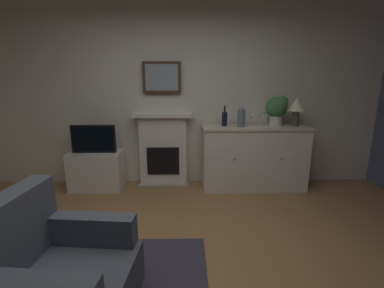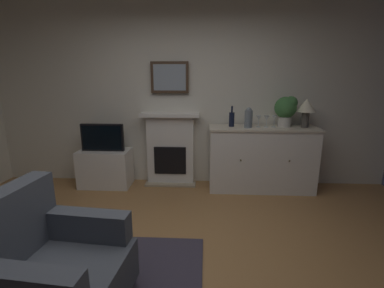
% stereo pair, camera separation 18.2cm
% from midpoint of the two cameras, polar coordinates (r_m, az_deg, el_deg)
% --- Properties ---
extents(ground_plane, '(5.98, 4.41, 0.10)m').
position_cam_midpoint_polar(ground_plane, '(2.58, -5.27, -26.57)').
color(ground_plane, '#9E7042').
rests_on(ground_plane, ground).
extents(wall_rear, '(5.98, 0.06, 2.70)m').
position_cam_midpoint_polar(wall_rear, '(4.15, -3.59, 10.11)').
color(wall_rear, silver).
rests_on(wall_rear, ground_plane).
extents(fireplace_unit, '(0.87, 0.30, 1.10)m').
position_cam_midpoint_polar(fireplace_unit, '(4.17, -7.25, -1.13)').
color(fireplace_unit, white).
rests_on(fireplace_unit, ground_plane).
extents(framed_picture, '(0.55, 0.04, 0.45)m').
position_cam_midpoint_polar(framed_picture, '(4.07, -7.65, 13.61)').
color(framed_picture, '#473323').
extents(sideboard_cabinet, '(1.52, 0.49, 0.93)m').
position_cam_midpoint_polar(sideboard_cabinet, '(4.10, 11.57, -2.76)').
color(sideboard_cabinet, white).
rests_on(sideboard_cabinet, ground_plane).
extents(table_lamp, '(0.26, 0.26, 0.40)m').
position_cam_midpoint_polar(table_lamp, '(4.12, 19.83, 7.36)').
color(table_lamp, '#4C4742').
rests_on(table_lamp, sideboard_cabinet).
extents(wine_bottle, '(0.08, 0.08, 0.29)m').
position_cam_midpoint_polar(wine_bottle, '(3.93, 5.49, 5.31)').
color(wine_bottle, black).
rests_on(wine_bottle, sideboard_cabinet).
extents(wine_glass_left, '(0.07, 0.07, 0.16)m').
position_cam_midpoint_polar(wine_glass_left, '(3.95, 10.94, 5.38)').
color(wine_glass_left, silver).
rests_on(wine_glass_left, sideboard_cabinet).
extents(wine_glass_center, '(0.07, 0.07, 0.16)m').
position_cam_midpoint_polar(wine_glass_center, '(3.97, 12.50, 5.35)').
color(wine_glass_center, silver).
rests_on(wine_glass_center, sideboard_cabinet).
extents(wine_glass_right, '(0.07, 0.07, 0.16)m').
position_cam_midpoint_polar(wine_glass_right, '(4.02, 13.97, 5.36)').
color(wine_glass_right, silver).
rests_on(wine_glass_right, sideboard_cabinet).
extents(vase_decorative, '(0.11, 0.11, 0.28)m').
position_cam_midpoint_polar(vase_decorative, '(3.88, 8.93, 5.57)').
color(vase_decorative, slate).
rests_on(vase_decorative, sideboard_cabinet).
extents(tv_cabinet, '(0.75, 0.42, 0.56)m').
position_cam_midpoint_polar(tv_cabinet, '(4.31, -20.41, -5.16)').
color(tv_cabinet, white).
rests_on(tv_cabinet, ground_plane).
extents(tv_set, '(0.62, 0.07, 0.40)m').
position_cam_midpoint_polar(tv_set, '(4.17, -21.06, 0.98)').
color(tv_set, black).
rests_on(tv_set, tv_cabinet).
extents(potted_plant_small, '(0.30, 0.30, 0.43)m').
position_cam_midpoint_polar(potted_plant_small, '(4.08, 16.16, 7.26)').
color(potted_plant_small, beige).
rests_on(potted_plant_small, sideboard_cabinet).
extents(armchair, '(0.88, 0.85, 0.92)m').
position_cam_midpoint_polar(armchair, '(2.16, -28.80, -23.12)').
color(armchair, '#474C56').
rests_on(armchair, ground_plane).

